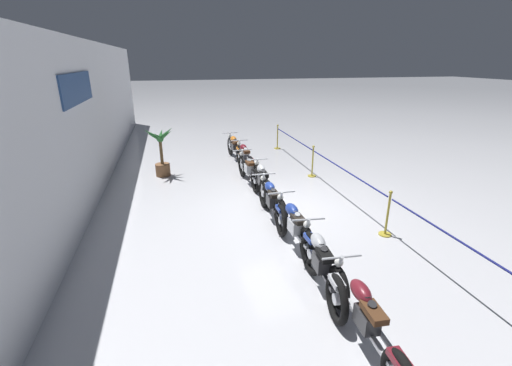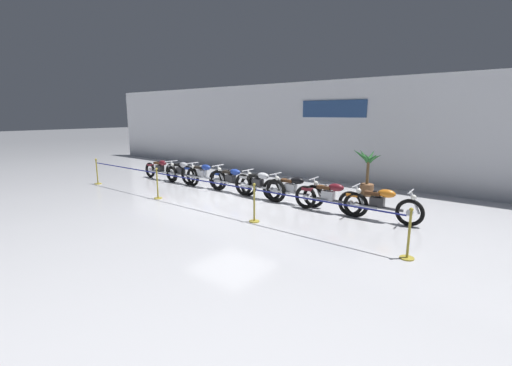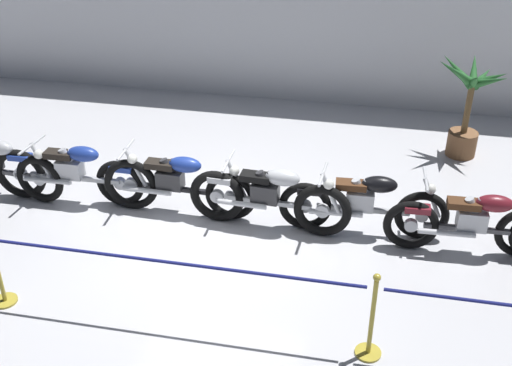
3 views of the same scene
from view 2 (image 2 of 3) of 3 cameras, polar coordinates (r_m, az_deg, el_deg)
name	(u,v)px [view 2 (image 2 of 3)]	position (r m, az deg, el deg)	size (l,w,h in m)	color
ground_plane	(232,199)	(11.65, -4.04, -2.63)	(120.00, 120.00, 0.00)	silver
back_wall	(308,131)	(15.51, 8.73, 8.64)	(28.00, 0.29, 4.20)	white
motorcycle_maroon_0	(161,170)	(15.42, -15.60, 2.16)	(2.36, 0.62, 0.92)	black
motorcycle_silver_1	(181,172)	(14.41, -12.32, 1.78)	(2.29, 0.62, 0.95)	black
motorcycle_blue_2	(203,175)	(13.46, -8.84, 1.29)	(2.46, 0.62, 0.97)	black
motorcycle_blue_3	(232,180)	(12.49, -4.07, 0.52)	(2.33, 0.62, 0.93)	black
motorcycle_silver_4	(259,185)	(11.54, 0.52, -0.31)	(2.22, 0.62, 0.96)	black
motorcycle_black_5	(292,190)	(10.94, 6.06, -1.09)	(2.24, 0.62, 0.93)	black
motorcycle_maroon_6	(330,197)	(10.13, 12.23, -2.31)	(2.26, 0.62, 0.93)	black
motorcycle_orange_7	(379,204)	(9.73, 19.86, -3.29)	(2.27, 0.62, 0.93)	black
potted_palm_left_of_row	(367,171)	(12.56, 18.06, 1.91)	(1.09, 0.97, 1.71)	brown
stanchion_far_left	(167,179)	(11.54, -14.59, 0.71)	(12.11, 0.28, 1.05)	gold
stanchion_mid_left	(158,188)	(12.05, -16.08, -0.84)	(0.28, 0.28, 1.05)	gold
stanchion_mid_right	(254,209)	(9.10, -0.30, -4.32)	(0.28, 0.28, 1.05)	gold
stanchion_far_right	(408,242)	(7.47, 24.06, -8.91)	(0.28, 0.28, 1.05)	gold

